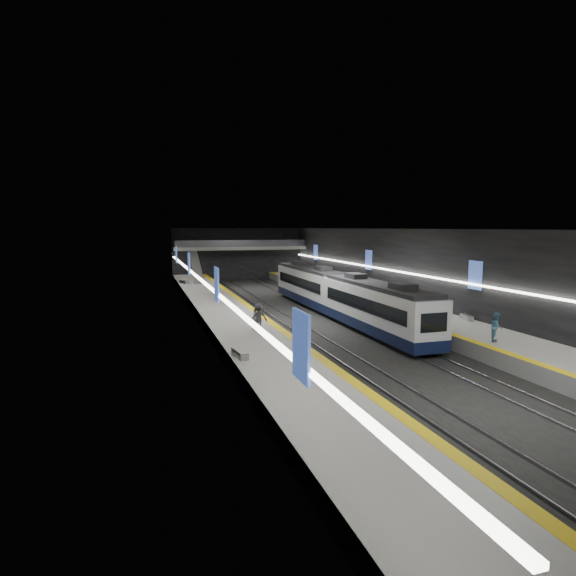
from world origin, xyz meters
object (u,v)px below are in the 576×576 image
object	(u,v)px
passenger_right_a	(370,293)
passenger_left_b	(259,318)
escalator	(196,267)
bench_right_far	(329,279)
train	(338,293)
bench_left_near	(240,354)
bench_left_far	(184,282)
passenger_right_b	(497,327)
bench_right_near	(467,317)
passenger_left_a	(255,319)

from	to	relation	value
passenger_right_a	passenger_left_b	size ratio (longest dim) A/B	0.81
escalator	bench_right_far	xyz separation A→B (m)	(17.00, -5.19, -1.67)
train	escalator	size ratio (longest dim) A/B	3.76
bench_left_near	passenger_right_a	xyz separation A→B (m)	(16.25, 16.55, 0.57)
escalator	bench_left_far	distance (m)	3.63
bench_left_near	passenger_right_b	world-z (taller)	passenger_right_b
bench_right_far	passenger_right_b	world-z (taller)	passenger_right_b
escalator	passenger_left_b	size ratio (longest dim) A/B	4.15
bench_right_far	bench_left_far	bearing A→B (deg)	164.87
bench_right_near	passenger_right_a	size ratio (longest dim) A/B	1.03
bench_left_near	passenger_right_b	distance (m)	16.22
train	bench_left_near	bearing A→B (deg)	-129.64
bench_left_far	passenger_right_b	xyz separation A→B (m)	(15.98, -37.68, 0.71)
bench_right_far	passenger_right_b	bearing A→B (deg)	-102.08
bench_right_near	passenger_left_a	size ratio (longest dim) A/B	1.04
train	bench_left_far	xyz separation A→B (m)	(-11.81, 22.08, -0.99)
escalator	passenger_left_a	world-z (taller)	escalator
bench_left_far	bench_right_near	xyz separation A→B (m)	(18.81, -31.13, -0.01)
train	escalator	xyz separation A→B (m)	(-10.00, 24.74, 0.70)
passenger_right_a	passenger_left_b	world-z (taller)	passenger_left_b
bench_left_near	bench_right_near	xyz separation A→B (m)	(19.00, 5.44, -0.01)
passenger_right_a	passenger_left_b	distance (m)	17.13
bench_left_far	bench_right_far	size ratio (longest dim) A/B	0.92
passenger_right_b	passenger_left_b	world-z (taller)	passenger_left_b
bench_left_far	bench_right_near	bearing A→B (deg)	-82.03
escalator	bench_left_near	xyz separation A→B (m)	(-2.00, -39.22, -1.69)
train	passenger_right_a	world-z (taller)	train
bench_left_near	passenger_left_a	xyz separation A→B (m)	(2.49, 6.77, 0.57)
passenger_right_b	passenger_left_a	xyz separation A→B (m)	(-13.68, 7.88, -0.14)
bench_right_near	passenger_left_b	size ratio (longest dim) A/B	0.84
bench_left_near	bench_right_far	size ratio (longest dim) A/B	0.91
passenger_right_b	train	bearing A→B (deg)	57.90
bench_right_far	passenger_right_a	distance (m)	17.71
passenger_right_a	passenger_right_b	xyz separation A→B (m)	(-0.08, -17.66, 0.14)
train	bench_right_far	world-z (taller)	train
bench_left_far	passenger_left_b	world-z (taller)	passenger_left_b
train	passenger_right_a	size ratio (longest dim) A/B	19.24
escalator	bench_right_near	size ratio (longest dim) A/B	4.95
bench_right_far	passenger_left_b	bearing A→B (deg)	-128.02
train	bench_right_far	distance (m)	20.79
passenger_left_b	train	bearing A→B (deg)	-140.16
train	passenger_left_b	bearing A→B (deg)	-138.75
bench_right_near	passenger_left_a	xyz separation A→B (m)	(-16.51, 1.33, 0.58)
bench_right_near	passenger_right_b	world-z (taller)	passenger_right_b
bench_right_far	passenger_left_a	size ratio (longest dim) A/B	1.21
bench_right_near	bench_right_far	distance (m)	28.60
escalator	passenger_right_a	xyz separation A→B (m)	(14.25, -22.67, -1.12)
train	passenger_left_a	distance (m)	12.26
escalator	bench_left_far	size ratio (longest dim) A/B	4.64
bench_right_far	passenger_right_a	xyz separation A→B (m)	(-2.75, -17.48, 0.55)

